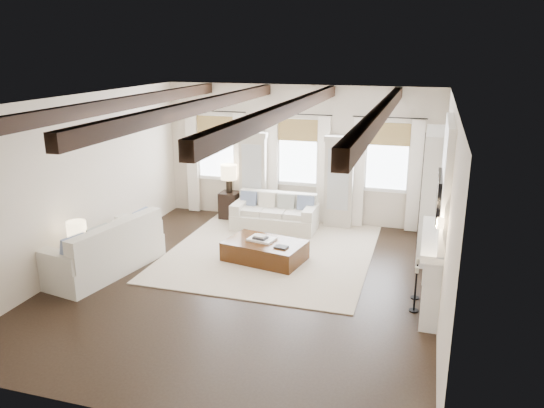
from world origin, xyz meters
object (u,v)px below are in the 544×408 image
(side_table_back, at_px, (230,205))
(side_table_front, at_px, (81,266))
(sofa_back, at_px, (275,215))
(sofa_left, at_px, (105,251))
(ottoman, at_px, (265,251))

(side_table_back, bearing_deg, side_table_front, -107.43)
(side_table_front, relative_size, side_table_back, 0.79)
(sofa_back, relative_size, sofa_left, 0.77)
(side_table_front, bearing_deg, sofa_left, 61.28)
(sofa_back, relative_size, side_table_front, 3.70)
(sofa_left, distance_m, ottoman, 2.99)
(ottoman, xyz_separation_m, side_table_front, (-2.90, -1.78, 0.06))
(sofa_left, bearing_deg, sofa_back, 54.16)
(sofa_back, distance_m, side_table_back, 1.35)
(ottoman, bearing_deg, sofa_left, -142.40)
(sofa_back, bearing_deg, side_table_front, -125.06)
(ottoman, height_order, side_table_back, side_table_back)
(sofa_back, relative_size, ottoman, 1.27)
(sofa_back, xyz_separation_m, ottoman, (0.34, -1.87, -0.13))
(ottoman, distance_m, side_table_front, 3.40)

